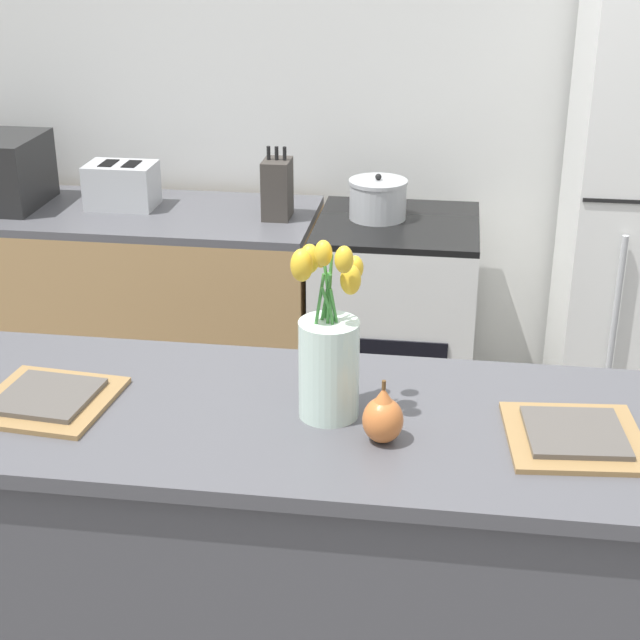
{
  "coord_description": "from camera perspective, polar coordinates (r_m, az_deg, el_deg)",
  "views": [
    {
      "loc": [
        0.3,
        -1.88,
        2.0
      ],
      "look_at": [
        0.0,
        0.25,
        1.07
      ],
      "focal_mm": 55.0,
      "sensor_mm": 36.0,
      "label": 1
    }
  ],
  "objects": [
    {
      "name": "pear_figurine",
      "position": [
        2.06,
        3.68,
        -5.68
      ],
      "size": [
        0.09,
        0.09,
        0.14
      ],
      "color": "#C66B33",
      "rests_on": "kitchen_island"
    },
    {
      "name": "plate_setting_left",
      "position": [
        2.31,
        -15.56,
        -4.45
      ],
      "size": [
        0.31,
        0.31,
        0.02
      ],
      "color": "olive",
      "rests_on": "kitchen_island"
    },
    {
      "name": "back_counter",
      "position": [
        4.05,
        -12.23,
        0.32
      ],
      "size": [
        1.68,
        0.6,
        0.89
      ],
      "color": "tan",
      "rests_on": "ground_plane"
    },
    {
      "name": "flower_vase",
      "position": [
        2.11,
        0.51,
        -1.97
      ],
      "size": [
        0.14,
        0.15,
        0.42
      ],
      "color": "silver",
      "rests_on": "kitchen_island"
    },
    {
      "name": "stove_range",
      "position": [
        3.82,
        4.34,
        -0.64
      ],
      "size": [
        0.6,
        0.61,
        0.89
      ],
      "color": "silver",
      "rests_on": "ground_plane"
    },
    {
      "name": "knife_block",
      "position": [
        3.68,
        -2.51,
        7.65
      ],
      "size": [
        0.1,
        0.14,
        0.27
      ],
      "color": "#3D3833",
      "rests_on": "back_counter"
    },
    {
      "name": "kitchen_island",
      "position": [
        2.45,
        -0.86,
        -15.2
      ],
      "size": [
        1.8,
        0.66,
        0.95
      ],
      "color": "#4C4C51",
      "rests_on": "ground_plane"
    },
    {
      "name": "cooking_pot",
      "position": [
        3.68,
        3.39,
        7.04
      ],
      "size": [
        0.22,
        0.22,
        0.17
      ],
      "color": "#B2B5B7",
      "rests_on": "stove_range"
    },
    {
      "name": "toaster",
      "position": [
        3.89,
        -11.46,
        7.69
      ],
      "size": [
        0.28,
        0.18,
        0.17
      ],
      "color": "#B7BABC",
      "rests_on": "back_counter"
    },
    {
      "name": "plate_setting_right",
      "position": [
        2.15,
        14.59,
        -6.54
      ],
      "size": [
        0.31,
        0.31,
        0.02
      ],
      "color": "olive",
      "rests_on": "kitchen_island"
    },
    {
      "name": "back_wall",
      "position": [
        3.95,
        3.69,
        13.94
      ],
      "size": [
        5.2,
        0.08,
        2.7
      ],
      "color": "silver",
      "rests_on": "ground_plane"
    }
  ]
}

